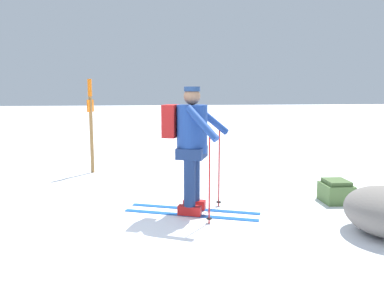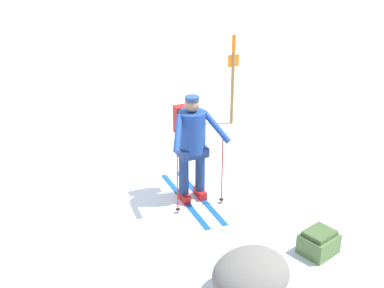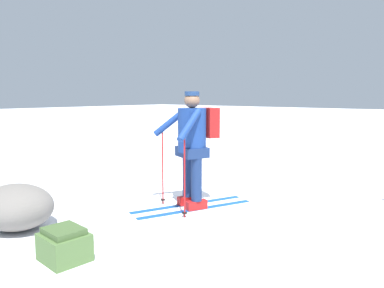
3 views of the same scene
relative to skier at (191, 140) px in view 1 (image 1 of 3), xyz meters
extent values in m
plane|color=white|center=(0.41, -0.61, -0.97)|extent=(80.00, 80.00, 0.00)
cube|color=#144C9E|center=(-0.12, 0.07, -0.97)|extent=(0.75, 1.68, 0.01)
cube|color=red|center=(-0.12, 0.07, -0.90)|extent=(0.21, 0.32, 0.12)
cylinder|color=navy|center=(-0.12, 0.07, -0.50)|extent=(0.15, 0.15, 0.68)
cube|color=#144C9E|center=(0.13, -0.03, -0.97)|extent=(0.75, 1.68, 0.01)
cube|color=red|center=(0.13, -0.03, -0.90)|extent=(0.21, 0.32, 0.12)
cylinder|color=navy|center=(0.13, -0.03, -0.50)|extent=(0.15, 0.15, 0.68)
cube|color=navy|center=(0.01, 0.02, -0.16)|extent=(0.51, 0.47, 0.14)
cylinder|color=navy|center=(0.01, 0.02, 0.15)|extent=(0.40, 0.40, 0.62)
sphere|color=#8C664C|center=(0.01, 0.02, 0.56)|extent=(0.22, 0.22, 0.22)
cylinder|color=navy|center=(0.01, 0.02, 0.66)|extent=(0.21, 0.21, 0.06)
cube|color=maroon|center=(-0.10, -0.24, 0.24)|extent=(0.35, 0.27, 0.42)
cylinder|color=red|center=(-0.21, 0.43, -0.41)|extent=(0.02, 0.02, 1.12)
cylinder|color=black|center=(-0.21, 0.43, -0.91)|extent=(0.07, 0.07, 0.01)
cylinder|color=navy|center=(-0.19, 0.31, 0.25)|extent=(0.15, 0.51, 0.43)
cylinder|color=red|center=(0.45, 0.16, -0.41)|extent=(0.02, 0.02, 1.12)
cylinder|color=black|center=(0.45, 0.16, -0.91)|extent=(0.07, 0.07, 0.01)
cylinder|color=navy|center=(0.35, 0.09, 0.25)|extent=(0.44, 0.39, 0.43)
cube|color=#4C6B38|center=(-0.16, 2.16, -0.84)|extent=(0.46, 0.42, 0.27)
cube|color=#415B2F|center=(-0.16, 2.16, -0.67)|extent=(0.39, 0.34, 0.06)
cylinder|color=olive|center=(-2.75, -1.57, -0.05)|extent=(0.07, 0.07, 1.84)
cylinder|color=orange|center=(-2.75, -1.57, 0.70)|extent=(0.08, 0.08, 0.33)
cube|color=orange|center=(-2.75, -1.57, 0.35)|extent=(0.23, 0.11, 0.24)
camera|label=1|loc=(4.76, -0.69, 0.62)|focal=35.00mm
camera|label=2|loc=(5.07, 5.04, 3.18)|focal=50.00mm
camera|label=3|loc=(-3.35, 4.03, 0.64)|focal=35.00mm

